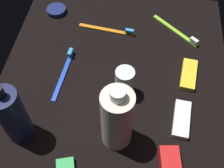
% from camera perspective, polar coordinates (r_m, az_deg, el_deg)
% --- Properties ---
extents(ground_plane, '(0.84, 0.64, 0.01)m').
position_cam_1_polar(ground_plane, '(0.78, 0.00, -1.53)').
color(ground_plane, black).
extents(lotion_bottle, '(0.06, 0.06, 0.19)m').
position_cam_1_polar(lotion_bottle, '(0.67, -19.39, -6.02)').
color(lotion_bottle, '#1A1E46').
rests_on(lotion_bottle, ground_plane).
extents(bodywash_bottle, '(0.07, 0.07, 0.20)m').
position_cam_1_polar(bodywash_bottle, '(0.62, 1.01, -7.03)').
color(bodywash_bottle, silver).
rests_on(bodywash_bottle, ground_plane).
extents(deodorant_stick, '(0.05, 0.05, 0.09)m').
position_cam_1_polar(deodorant_stick, '(0.74, 2.55, 0.43)').
color(deodorant_stick, silver).
rests_on(deodorant_stick, ground_plane).
extents(toothbrush_orange, '(0.04, 0.18, 0.02)m').
position_cam_1_polar(toothbrush_orange, '(0.91, -0.45, 10.89)').
color(toothbrush_orange, orange).
rests_on(toothbrush_orange, ground_plane).
extents(toothbrush_lime, '(0.13, 0.14, 0.02)m').
position_cam_1_polar(toothbrush_lime, '(0.93, 13.08, 10.25)').
color(toothbrush_lime, '#8CD133').
rests_on(toothbrush_lime, ground_plane).
extents(toothbrush_blue, '(0.18, 0.03, 0.02)m').
position_cam_1_polar(toothbrush_blue, '(0.81, -9.57, 2.60)').
color(toothbrush_blue, blue).
rests_on(toothbrush_blue, ground_plane).
extents(snack_bar_yellow, '(0.11, 0.05, 0.01)m').
position_cam_1_polar(snack_bar_yellow, '(0.82, 15.16, 1.84)').
color(snack_bar_yellow, yellow).
rests_on(snack_bar_yellow, ground_plane).
extents(snack_bar_white, '(0.11, 0.05, 0.01)m').
position_cam_1_polar(snack_bar_white, '(0.74, 13.82, -6.87)').
color(snack_bar_white, white).
rests_on(snack_bar_white, ground_plane).
extents(cream_tin_left, '(0.06, 0.06, 0.02)m').
position_cam_1_polar(cream_tin_left, '(1.00, -11.11, 14.33)').
color(cream_tin_left, navy).
rests_on(cream_tin_left, ground_plane).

